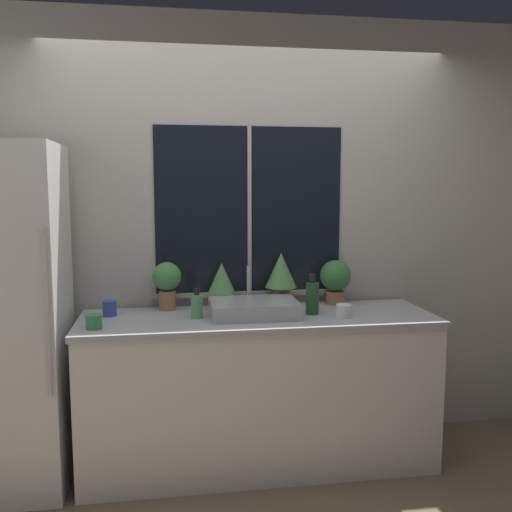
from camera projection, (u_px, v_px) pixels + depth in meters
ground_plane at (267, 489)px, 3.12m from camera, size 14.00×14.00×0.00m
wall_back at (249, 233)px, 3.64m from camera, size 8.00×0.09×2.70m
wall_right at (481, 222)px, 4.75m from camera, size 0.06×7.00×2.70m
counter at (258, 390)px, 3.38m from camera, size 2.06×0.66×0.90m
sink at (254, 308)px, 3.31m from camera, size 0.51×0.41×0.27m
potted_plant_far_left at (167, 281)px, 3.46m from camera, size 0.17×0.17×0.29m
potted_plant_center_left at (222, 282)px, 3.51m from camera, size 0.17×0.17×0.28m
potted_plant_center_right at (281, 274)px, 3.56m from camera, size 0.20×0.20×0.34m
potted_plant_far_right at (335, 279)px, 3.62m from camera, size 0.20×0.20×0.28m
soap_bottle at (197, 306)px, 3.24m from camera, size 0.07×0.07×0.17m
bottle_tall at (312, 297)px, 3.35m from camera, size 0.08×0.08×0.24m
mug_green at (94, 322)px, 3.01m from camera, size 0.08×0.08×0.08m
mug_blue at (110, 308)px, 3.30m from camera, size 0.08×0.08×0.09m
mug_white at (344, 311)px, 3.27m from camera, size 0.09×0.09×0.08m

